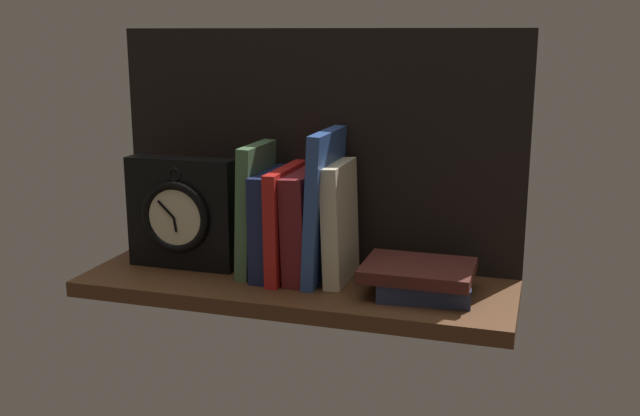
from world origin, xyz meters
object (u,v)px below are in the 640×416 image
object	(u,v)px
book_navy_bierce	(271,223)
book_cream_twain	(340,222)
book_maroon_dawkins	(305,225)
book_red_requiem	(287,222)
book_blue_modern	(324,206)
book_stack_side	(422,278)
book_green_romantic	(256,209)
framed_clock	(181,213)

from	to	relation	value
book_navy_bierce	book_cream_twain	bearing A→B (deg)	0.00
book_cream_twain	book_navy_bierce	bearing A→B (deg)	180.00
book_maroon_dawkins	book_cream_twain	bearing A→B (deg)	0.00
book_red_requiem	book_maroon_dawkins	size ratio (longest dim) A/B	1.04
book_blue_modern	book_stack_side	world-z (taller)	book_blue_modern
book_green_romantic	book_blue_modern	xyz separation A→B (cm)	(12.03, 0.00, 1.35)
framed_clock	book_blue_modern	bearing A→B (deg)	3.21
book_green_romantic	book_red_requiem	size ratio (longest dim) A/B	1.20
book_green_romantic	book_stack_side	bearing A→B (deg)	-6.43
book_red_requiem	book_blue_modern	xyz separation A→B (cm)	(6.51, 0.00, 3.15)
book_green_romantic	framed_clock	distance (cm)	13.29
book_blue_modern	framed_clock	size ratio (longest dim) A/B	1.29
book_maroon_dawkins	book_green_romantic	bearing A→B (deg)	180.00
book_cream_twain	framed_clock	distance (cm)	27.90
book_navy_bierce	book_maroon_dawkins	distance (cm)	6.00
book_red_requiem	framed_clock	xyz separation A→B (cm)	(-18.67, -1.41, 0.39)
book_maroon_dawkins	framed_clock	distance (cm)	21.99
book_stack_side	book_cream_twain	bearing A→B (deg)	167.06
book_blue_modern	framed_clock	world-z (taller)	book_blue_modern
book_green_romantic	framed_clock	bearing A→B (deg)	-173.87
book_maroon_dawkins	book_blue_modern	world-z (taller)	book_blue_modern
book_red_requiem	book_maroon_dawkins	xyz separation A→B (cm)	(3.26, 0.00, -0.32)
book_green_romantic	book_stack_side	world-z (taller)	book_green_romantic
book_maroon_dawkins	book_stack_side	size ratio (longest dim) A/B	1.02
book_cream_twain	framed_clock	world-z (taller)	book_cream_twain
book_navy_bierce	book_stack_side	size ratio (longest dim) A/B	1.01
book_maroon_dawkins	book_stack_side	world-z (taller)	book_maroon_dawkins
book_red_requiem	book_blue_modern	world-z (taller)	book_blue_modern
book_stack_side	book_navy_bierce	bearing A→B (deg)	172.89
framed_clock	book_red_requiem	bearing A→B (deg)	4.32
book_green_romantic	book_maroon_dawkins	xyz separation A→B (cm)	(8.79, 0.00, -2.11)
book_stack_side	book_red_requiem	bearing A→B (deg)	172.07
book_green_romantic	book_maroon_dawkins	bearing A→B (deg)	0.00
book_maroon_dawkins	book_stack_side	bearing A→B (deg)	-9.20
book_red_requiem	book_cream_twain	distance (cm)	9.22
framed_clock	book_stack_side	size ratio (longest dim) A/B	1.11
book_cream_twain	book_stack_side	world-z (taller)	book_cream_twain
book_green_romantic	book_navy_bierce	xyz separation A→B (cm)	(2.79, 0.00, -2.19)
book_navy_bierce	book_stack_side	distance (cm)	27.00
book_red_requiem	book_maroon_dawkins	world-z (taller)	book_red_requiem
book_cream_twain	book_stack_side	size ratio (longest dim) A/B	1.13
book_maroon_dawkins	framed_clock	size ratio (longest dim) A/B	0.92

